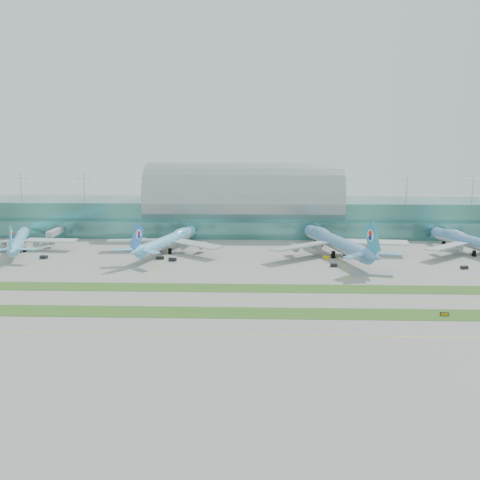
{
  "coord_description": "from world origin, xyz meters",
  "views": [
    {
      "loc": [
        8.21,
        -200.54,
        58.83
      ],
      "look_at": [
        0.0,
        55.0,
        9.0
      ],
      "focal_mm": 40.0,
      "sensor_mm": 36.0,
      "label": 1
    }
  ],
  "objects_px": {
    "airliner_b": "(168,240)",
    "airliner_c": "(336,242)",
    "taxiway_sign_east": "(444,314)",
    "terminal": "(244,209)",
    "airliner_a": "(19,240)",
    "airliner_d": "(474,242)"
  },
  "relations": [
    {
      "from": "terminal",
      "to": "airliner_b",
      "type": "bearing_deg",
      "value": -121.74
    },
    {
      "from": "terminal",
      "to": "airliner_d",
      "type": "xyz_separation_m",
      "value": [
        117.78,
        -61.36,
        -7.92
      ]
    },
    {
      "from": "airliner_d",
      "to": "airliner_a",
      "type": "bearing_deg",
      "value": 161.18
    },
    {
      "from": "airliner_a",
      "to": "airliner_c",
      "type": "height_order",
      "value": "airliner_c"
    },
    {
      "from": "airliner_d",
      "to": "taxiway_sign_east",
      "type": "height_order",
      "value": "airliner_d"
    },
    {
      "from": "airliner_a",
      "to": "airliner_b",
      "type": "xyz_separation_m",
      "value": [
        77.96,
        0.06,
        0.48
      ]
    },
    {
      "from": "terminal",
      "to": "taxiway_sign_east",
      "type": "xyz_separation_m",
      "value": [
        70.84,
        -157.52,
        -13.63
      ]
    },
    {
      "from": "terminal",
      "to": "airliner_c",
      "type": "height_order",
      "value": "terminal"
    },
    {
      "from": "airliner_b",
      "to": "airliner_c",
      "type": "relative_size",
      "value": 0.87
    },
    {
      "from": "terminal",
      "to": "airliner_a",
      "type": "relative_size",
      "value": 5.21
    },
    {
      "from": "airliner_a",
      "to": "airliner_d",
      "type": "xyz_separation_m",
      "value": [
        233.26,
        -0.65,
        0.6
      ]
    },
    {
      "from": "airliner_c",
      "to": "taxiway_sign_east",
      "type": "bearing_deg",
      "value": -92.04
    },
    {
      "from": "airliner_b",
      "to": "airliner_c",
      "type": "distance_m",
      "value": 85.36
    },
    {
      "from": "airliner_a",
      "to": "terminal",
      "type": "bearing_deg",
      "value": 9.45
    },
    {
      "from": "airliner_a",
      "to": "airliner_b",
      "type": "distance_m",
      "value": 77.97
    },
    {
      "from": "terminal",
      "to": "airliner_d",
      "type": "bearing_deg",
      "value": -27.52
    },
    {
      "from": "airliner_b",
      "to": "taxiway_sign_east",
      "type": "distance_m",
      "value": 145.45
    },
    {
      "from": "terminal",
      "to": "airliner_a",
      "type": "height_order",
      "value": "terminal"
    },
    {
      "from": "terminal",
      "to": "airliner_c",
      "type": "distance_m",
      "value": 82.09
    },
    {
      "from": "airliner_a",
      "to": "airliner_c",
      "type": "distance_m",
      "value": 163.23
    },
    {
      "from": "airliner_d",
      "to": "taxiway_sign_east",
      "type": "relative_size",
      "value": 25.22
    },
    {
      "from": "airliner_a",
      "to": "airliner_d",
      "type": "distance_m",
      "value": 233.26
    }
  ]
}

